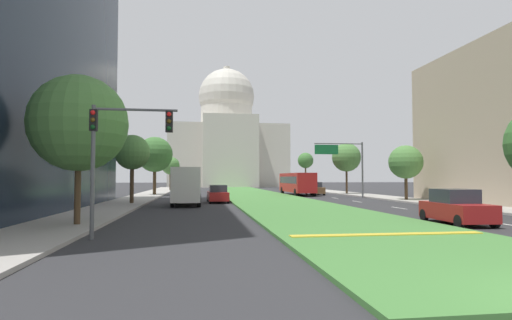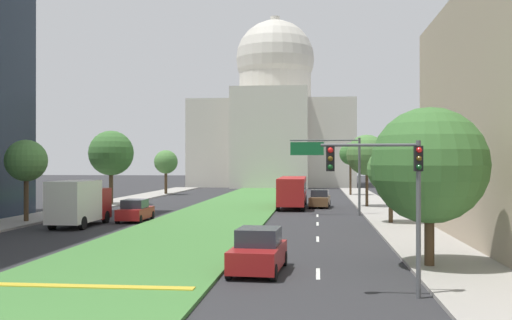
% 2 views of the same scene
% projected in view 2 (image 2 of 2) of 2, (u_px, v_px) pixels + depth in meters
% --- Properties ---
extents(ground_plane, '(260.00, 260.00, 0.00)m').
position_uv_depth(ground_plane, '(241.00, 204.00, 63.25)').
color(ground_plane, '#2B2B2D').
extents(grass_median, '(8.66, 93.18, 0.14)m').
position_uv_depth(grass_median, '(234.00, 207.00, 58.10)').
color(grass_median, '#427A38').
rests_on(grass_median, ground_plane).
extents(median_curb_nose, '(7.80, 0.50, 0.04)m').
position_uv_depth(median_curb_nose, '(84.00, 286.00, 20.59)').
color(median_curb_nose, gold).
rests_on(median_curb_nose, grass_median).
extents(lane_dashes_right, '(0.16, 74.08, 0.01)m').
position_uv_depth(lane_dashes_right, '(317.00, 209.00, 56.09)').
color(lane_dashes_right, silver).
rests_on(lane_dashes_right, ground_plane).
extents(sidewalk_left, '(4.00, 93.18, 0.15)m').
position_uv_depth(sidewalk_left, '(77.00, 210.00, 54.37)').
color(sidewalk_left, '#9E9991').
rests_on(sidewalk_left, ground_plane).
extents(sidewalk_right, '(4.00, 93.18, 0.15)m').
position_uv_depth(sidewalk_right, '(384.00, 212.00, 51.52)').
color(sidewalk_right, '#9E9991').
rests_on(sidewalk_right, ground_plane).
extents(capitol_building, '(29.70, 29.57, 32.70)m').
position_uv_depth(capitol_building, '(275.00, 123.00, 114.02)').
color(capitol_building, beige).
rests_on(capitol_building, ground_plane).
extents(traffic_light_near_right, '(3.34, 0.35, 5.20)m').
position_uv_depth(traffic_light_near_right, '(392.00, 183.00, 19.54)').
color(traffic_light_near_right, '#515456').
rests_on(traffic_light_near_right, ground_plane).
extents(overhead_guide_sign, '(5.90, 0.20, 6.50)m').
position_uv_depth(overhead_guide_sign, '(332.00, 160.00, 49.51)').
color(overhead_guide_sign, '#515456').
rests_on(overhead_guide_sign, ground_plane).
extents(street_tree_right_near, '(4.89, 4.89, 6.80)m').
position_uv_depth(street_tree_right_near, '(429.00, 165.00, 24.82)').
color(street_tree_right_near, '#4C3823').
rests_on(street_tree_right_near, ground_plane).
extents(street_tree_left_mid, '(3.06, 3.06, 6.12)m').
position_uv_depth(street_tree_left_mid, '(26.00, 161.00, 43.38)').
color(street_tree_left_mid, '#4C3823').
rests_on(street_tree_left_mid, ground_plane).
extents(street_tree_right_mid, '(3.38, 3.38, 5.63)m').
position_uv_depth(street_tree_right_mid, '(391.00, 170.00, 42.36)').
color(street_tree_right_mid, '#4C3823').
rests_on(street_tree_right_mid, ground_plane).
extents(street_tree_left_far, '(4.64, 4.64, 7.72)m').
position_uv_depth(street_tree_left_far, '(111.00, 153.00, 61.17)').
color(street_tree_left_far, '#4C3823').
rests_on(street_tree_left_far, ground_plane).
extents(street_tree_right_far, '(3.97, 3.97, 7.15)m').
position_uv_depth(street_tree_right_far, '(367.00, 155.00, 57.81)').
color(street_tree_right_far, '#4C3823').
rests_on(street_tree_right_far, ground_plane).
extents(street_tree_left_distant, '(3.21, 3.21, 6.09)m').
position_uv_depth(street_tree_left_distant, '(166.00, 162.00, 80.58)').
color(street_tree_left_distant, '#4C3823').
rests_on(street_tree_left_distant, ground_plane).
extents(street_tree_right_distant, '(2.93, 2.93, 7.02)m').
position_uv_depth(street_tree_right_distant, '(350.00, 154.00, 77.79)').
color(street_tree_right_distant, '#4C3823').
rests_on(street_tree_right_distant, ground_plane).
extents(sedan_lead_stopped, '(2.18, 4.34, 1.79)m').
position_uv_depth(sedan_lead_stopped, '(258.00, 252.00, 24.08)').
color(sedan_lead_stopped, maroon).
rests_on(sedan_lead_stopped, ground_plane).
extents(sedan_midblock, '(1.97, 4.46, 1.66)m').
position_uv_depth(sedan_midblock, '(135.00, 211.00, 44.60)').
color(sedan_midblock, maroon).
rests_on(sedan_midblock, ground_plane).
extents(sedan_distant, '(2.20, 4.59, 1.74)m').
position_uv_depth(sedan_distant, '(320.00, 199.00, 58.21)').
color(sedan_distant, brown).
rests_on(sedan_distant, ground_plane).
extents(box_truck_delivery, '(2.40, 6.40, 3.20)m').
position_uv_depth(box_truck_delivery, '(79.00, 202.00, 41.07)').
color(box_truck_delivery, maroon).
rests_on(box_truck_delivery, ground_plane).
extents(city_bus, '(2.62, 11.00, 2.95)m').
position_uv_depth(city_bus, '(293.00, 190.00, 57.98)').
color(city_bus, '#B21E1E').
rests_on(city_bus, ground_plane).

